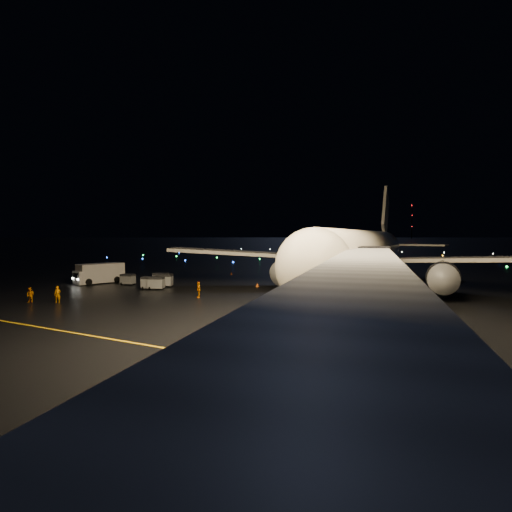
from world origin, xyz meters
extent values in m
plane|color=black|center=(0.00, 300.00, 0.00)|extent=(2000.00, 2000.00, 0.00)
cube|color=gold|center=(12.00, 15.00, 0.01)|extent=(0.25, 80.00, 0.02)
cube|color=gold|center=(-5.00, -10.00, 0.01)|extent=(60.00, 0.25, 0.02)
cube|color=silver|center=(11.58, -6.35, 1.01)|extent=(4.60, 3.00, 2.02)
cube|color=silver|center=(-27.62, 13.24, 1.56)|extent=(4.96, 8.90, 3.13)
imported|color=orange|center=(-17.54, -1.57, 0.93)|extent=(0.82, 0.75, 1.87)
imported|color=orange|center=(-20.34, -2.89, 0.84)|extent=(0.97, 0.85, 1.69)
imported|color=orange|center=(-5.75, 8.64, 0.95)|extent=(1.06, 1.16, 1.90)
cone|color=orange|center=(4.34, 19.87, 0.25)|extent=(0.52, 0.52, 0.50)
cone|color=orange|center=(0.86, 24.26, 0.27)|extent=(0.60, 0.60, 0.54)
cone|color=orange|center=(-4.00, 20.68, 0.26)|extent=(0.57, 0.57, 0.52)
cone|color=orange|center=(-16.44, 34.12, 0.24)|extent=(0.49, 0.49, 0.49)
cylinder|color=black|center=(-60.00, 740.00, 32.00)|extent=(1.80, 1.80, 64.00)
cube|color=gray|center=(-15.16, 11.81, 0.87)|extent=(2.45, 2.13, 1.75)
cube|color=gray|center=(-15.94, 14.47, 0.93)|extent=(2.62, 2.29, 1.86)
cube|color=gray|center=(-16.18, 11.63, 0.87)|extent=(2.42, 2.04, 1.74)
cube|color=gray|center=(-18.10, 16.11, 0.88)|extent=(2.37, 1.94, 1.76)
cube|color=gray|center=(-22.37, 13.70, 0.81)|extent=(2.16, 1.73, 1.63)
camera|label=1|loc=(22.32, -30.47, 7.59)|focal=28.00mm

